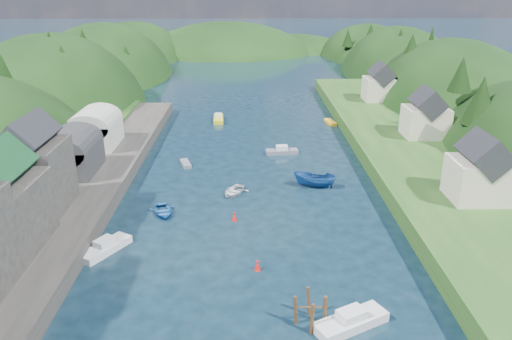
{
  "coord_description": "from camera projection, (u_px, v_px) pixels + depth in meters",
  "views": [
    {
      "loc": [
        -0.86,
        -33.44,
        27.66
      ],
      "look_at": [
        0.0,
        28.0,
        4.0
      ],
      "focal_mm": 35.0,
      "sensor_mm": 36.0,
      "label": 1
    }
  ],
  "objects": [
    {
      "name": "hill_trees",
      "position": [
        257.0,
        68.0,
        98.26
      ],
      "size": [
        90.63,
        150.09,
        12.52
      ],
      "color": "black",
      "rests_on": "ground"
    },
    {
      "name": "terrace_right",
      "position": [
        414.0,
        158.0,
        78.37
      ],
      "size": [
        16.0,
        120.0,
        2.4
      ],
      "primitive_type": "cube",
      "color": "#234719",
      "rests_on": "ground"
    },
    {
      "name": "hillside_right",
      "position": [
        449.0,
        142.0,
        114.39
      ],
      "size": [
        36.0,
        245.56,
        48.0
      ],
      "color": "black",
      "rests_on": "ground"
    },
    {
      "name": "boat_sheds",
      "position": [
        83.0,
        137.0,
        75.31
      ],
      "size": [
        7.0,
        21.0,
        7.5
      ],
      "color": "#2D2D30",
      "rests_on": "quay_left"
    },
    {
      "name": "piling_cluster_far",
      "position": [
        310.0,
        313.0,
        42.32
      ],
      "size": [
        2.98,
        2.8,
        3.43
      ],
      "color": "#382314",
      "rests_on": "ground"
    },
    {
      "name": "ground",
      "position": [
        254.0,
        146.0,
        87.81
      ],
      "size": [
        600.0,
        600.0,
        0.0
      ],
      "primitive_type": "plane",
      "color": "black",
      "rests_on": "ground"
    },
    {
      "name": "channel_buoy_near",
      "position": [
        257.0,
        266.0,
        50.46
      ],
      "size": [
        0.7,
        0.7,
        1.1
      ],
      "color": "#B8120E",
      "rests_on": "ground"
    },
    {
      "name": "moored_boats",
      "position": [
        237.0,
        226.0,
        58.24
      ],
      "size": [
        35.68,
        81.19,
        2.3
      ],
      "color": "silver",
      "rests_on": "ground"
    },
    {
      "name": "hillside_left",
      "position": [
        56.0,
        146.0,
        113.43
      ],
      "size": [
        44.0,
        245.56,
        52.0
      ],
      "color": "black",
      "rests_on": "ground"
    },
    {
      "name": "far_hills",
      "position": [
        254.0,
        77.0,
        207.42
      ],
      "size": [
        103.0,
        68.0,
        44.0
      ],
      "color": "black",
      "rests_on": "ground"
    },
    {
      "name": "quay_left",
      "position": [
        55.0,
        219.0,
        59.14
      ],
      "size": [
        12.0,
        110.0,
        2.0
      ],
      "primitive_type": "cube",
      "color": "#2D2B28",
      "rests_on": "ground"
    },
    {
      "name": "channel_buoy_far",
      "position": [
        234.0,
        217.0,
        60.78
      ],
      "size": [
        0.7,
        0.7,
        1.1
      ],
      "color": "#B8120E",
      "rests_on": "ground"
    },
    {
      "name": "right_bank_cottages",
      "position": [
        419.0,
        116.0,
        84.52
      ],
      "size": [
        9.0,
        59.24,
        8.41
      ],
      "color": "beige",
      "rests_on": "terrace_right"
    }
  ]
}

